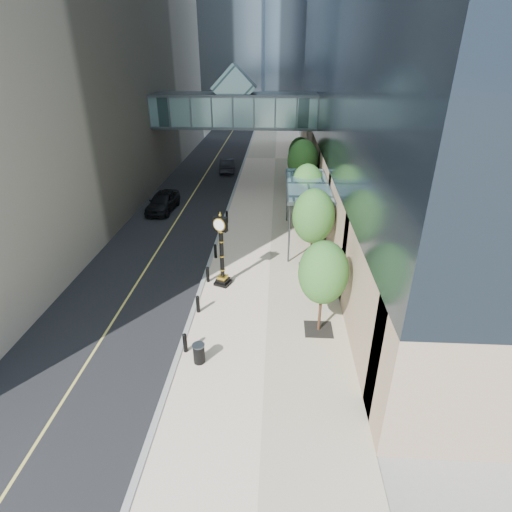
# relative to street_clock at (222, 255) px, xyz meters

# --- Properties ---
(ground) EXTENTS (320.00, 320.00, 0.00)m
(ground) POSITION_rel_street_clock_xyz_m (1.76, -7.17, -2.01)
(ground) COLOR gray
(ground) RESTS_ON ground
(road) EXTENTS (8.00, 180.00, 0.02)m
(road) POSITION_rel_street_clock_xyz_m (-5.24, 32.83, -2.00)
(road) COLOR black
(road) RESTS_ON ground
(sidewalk) EXTENTS (8.00, 180.00, 0.06)m
(sidewalk) POSITION_rel_street_clock_xyz_m (2.76, 32.83, -1.98)
(sidewalk) COLOR beige
(sidewalk) RESTS_ON ground
(curb) EXTENTS (0.25, 180.00, 0.07)m
(curb) POSITION_rel_street_clock_xyz_m (-1.24, 32.83, -1.98)
(curb) COLOR gray
(curb) RESTS_ON ground
(skywalk) EXTENTS (17.00, 4.20, 5.80)m
(skywalk) POSITION_rel_street_clock_xyz_m (-1.24, 20.83, 5.70)
(skywalk) COLOR #486E73
(skywalk) RESTS_ON ground
(entrance_canopy) EXTENTS (3.00, 8.00, 4.38)m
(entrance_canopy) POSITION_rel_street_clock_xyz_m (5.24, 6.83, 2.18)
(entrance_canopy) COLOR #383F44
(entrance_canopy) RESTS_ON ground
(bollard_row) EXTENTS (0.20, 16.20, 0.90)m
(bollard_row) POSITION_rel_street_clock_xyz_m (-0.94, 1.83, -1.50)
(bollard_row) COLOR black
(bollard_row) RESTS_ON sidewalk
(street_trees) EXTENTS (2.79, 28.33, 5.74)m
(street_trees) POSITION_rel_street_clock_xyz_m (5.36, 9.12, 1.57)
(street_trees) COLOR black
(street_trees) RESTS_ON sidewalk
(street_clock) EXTENTS (1.10, 1.10, 4.50)m
(street_clock) POSITION_rel_street_clock_xyz_m (0.00, 0.00, 0.00)
(street_clock) COLOR black
(street_clock) RESTS_ON sidewalk
(trash_bin) EXTENTS (0.55, 0.55, 0.90)m
(trash_bin) POSITION_rel_street_clock_xyz_m (-0.18, -6.83, -1.50)
(trash_bin) COLOR black
(trash_bin) RESTS_ON sidewalk
(pedestrian) EXTENTS (0.78, 0.63, 1.84)m
(pedestrian) POSITION_rel_street_clock_xyz_m (6.26, 6.18, -1.03)
(pedestrian) COLOR beige
(pedestrian) RESTS_ON sidewalk
(car_near) EXTENTS (2.33, 5.08, 1.69)m
(car_near) POSITION_rel_street_clock_xyz_m (-6.91, 12.43, -1.15)
(car_near) COLOR black
(car_near) RESTS_ON road
(car_far) EXTENTS (1.99, 4.73, 1.52)m
(car_far) POSITION_rel_street_clock_xyz_m (-2.85, 26.01, -1.23)
(car_far) COLOR black
(car_far) RESTS_ON road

